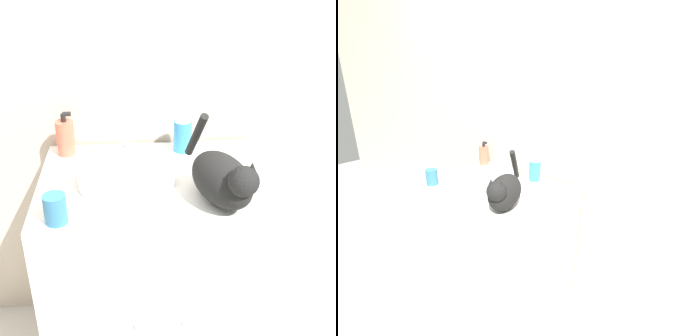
# 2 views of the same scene
# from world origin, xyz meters

# --- Properties ---
(wall_back) EXTENTS (6.00, 0.05, 2.50)m
(wall_back) POSITION_xyz_m (0.00, 0.63, 1.25)
(wall_back) COLOR #C6B29E
(wall_back) RESTS_ON ground_plane
(vanity_cabinet) EXTENTS (0.81, 0.60, 0.87)m
(vanity_cabinet) POSITION_xyz_m (0.00, 0.29, 0.44)
(vanity_cabinet) COLOR white
(vanity_cabinet) RESTS_ON ground_plane
(sink_basin) EXTENTS (0.34, 0.34, 0.05)m
(sink_basin) POSITION_xyz_m (-0.10, 0.28, 0.89)
(sink_basin) COLOR white
(sink_basin) RESTS_ON vanity_cabinet
(faucet) EXTENTS (0.20, 0.10, 0.12)m
(faucet) POSITION_xyz_m (-0.10, 0.46, 0.92)
(faucet) COLOR silver
(faucet) RESTS_ON vanity_cabinet
(cat) EXTENTS (0.24, 0.38, 0.26)m
(cat) POSITION_xyz_m (0.21, 0.12, 0.96)
(cat) COLOR black
(cat) RESTS_ON vanity_cabinet
(soap_bottle) EXTENTS (0.07, 0.07, 0.17)m
(soap_bottle) POSITION_xyz_m (-0.33, 0.51, 0.94)
(soap_bottle) COLOR #EF6047
(soap_bottle) RESTS_ON vanity_cabinet
(spray_bottle) EXTENTS (0.07, 0.07, 0.16)m
(spray_bottle) POSITION_xyz_m (0.12, 0.51, 0.95)
(spray_bottle) COLOR #338CCC
(spray_bottle) RESTS_ON vanity_cabinet
(cup) EXTENTS (0.07, 0.07, 0.09)m
(cup) POSITION_xyz_m (-0.31, 0.06, 0.92)
(cup) COLOR teal
(cup) RESTS_ON vanity_cabinet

